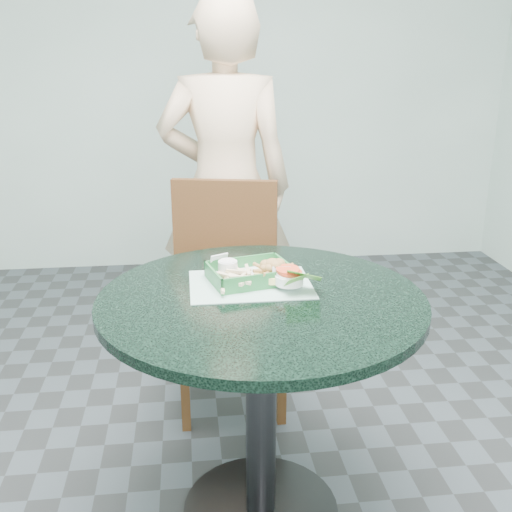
{
  "coord_description": "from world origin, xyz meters",
  "views": [
    {
      "loc": [
        -0.2,
        -1.58,
        1.44
      ],
      "look_at": [
        -0.0,
        0.1,
        0.86
      ],
      "focal_mm": 42.0,
      "sensor_mm": 36.0,
      "label": 1
    }
  ],
  "objects": [
    {
      "name": "dining_chair",
      "position": [
        -0.05,
        0.77,
        0.53
      ],
      "size": [
        0.45,
        0.45,
        0.93
      ],
      "rotation": [
        0.0,
        0.0,
        -0.21
      ],
      "color": "black",
      "rests_on": "floor"
    },
    {
      "name": "wall_back",
      "position": [
        0.0,
        2.5,
        1.4
      ],
      "size": [
        4.0,
        0.04,
        2.8
      ],
      "primitive_type": "cube",
      "color": "silver",
      "rests_on": "ground"
    },
    {
      "name": "sauce_ramekin",
      "position": [
        -0.08,
        0.15,
        0.8
      ],
      "size": [
        0.06,
        0.06,
        0.03
      ],
      "rotation": [
        0.0,
        0.0,
        -0.1
      ],
      "color": "white",
      "rests_on": "food_basket"
    },
    {
      "name": "food_basket",
      "position": [
        -0.02,
        0.12,
        0.77
      ],
      "size": [
        0.24,
        0.17,
        0.05
      ],
      "rotation": [
        0.0,
        0.0,
        0.25
      ],
      "color": "#246E34",
      "rests_on": "placemat"
    },
    {
      "name": "placemat",
      "position": [
        -0.02,
        0.09,
        0.75
      ],
      "size": [
        0.37,
        0.27,
        0.0
      ],
      "primitive_type": "cube",
      "rotation": [
        0.0,
        0.0,
        0.0
      ],
      "color": "#94BCAE",
      "rests_on": "cafe_table"
    },
    {
      "name": "crab_sandwich",
      "position": [
        0.04,
        0.08,
        0.8
      ],
      "size": [
        0.11,
        0.11,
        0.07
      ],
      "rotation": [
        0.0,
        0.0,
        0.18
      ],
      "color": "#F5D677",
      "rests_on": "food_basket"
    },
    {
      "name": "fries_pile",
      "position": [
        -0.08,
        0.09,
        0.79
      ],
      "size": [
        0.13,
        0.14,
        0.05
      ],
      "primitive_type": null,
      "rotation": [
        0.0,
        0.0,
        -0.12
      ],
      "color": "beige",
      "rests_on": "food_basket"
    },
    {
      "name": "garnish_cup",
      "position": [
        0.07,
        0.01,
        0.79
      ],
      "size": [
        0.12,
        0.12,
        0.05
      ],
      "rotation": [
        0.0,
        0.0,
        -0.4
      ],
      "color": "white",
      "rests_on": "food_basket"
    },
    {
      "name": "cafe_table",
      "position": [
        0.0,
        0.0,
        0.58
      ],
      "size": [
        0.95,
        0.95,
        0.75
      ],
      "color": "#242426",
      "rests_on": "floor"
    },
    {
      "name": "floor",
      "position": [
        0.0,
        0.0,
        0.0
      ],
      "size": [
        4.0,
        5.0,
        0.02
      ],
      "primitive_type": "cube",
      "color": "#303335",
      "rests_on": "ground"
    },
    {
      "name": "diner_person",
      "position": [
        -0.03,
        1.12,
        0.95
      ],
      "size": [
        0.73,
        0.52,
        1.89
      ],
      "primitive_type": "imported",
      "rotation": [
        0.0,
        0.0,
        3.04
      ],
      "color": "beige",
      "rests_on": "floor"
    }
  ]
}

